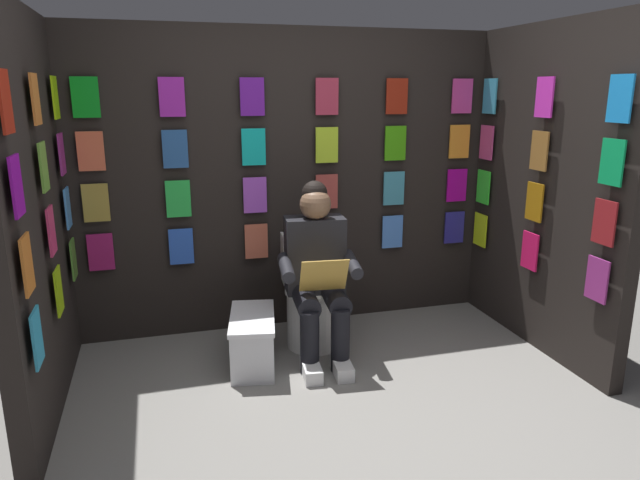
# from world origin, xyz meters

# --- Properties ---
(ground_plane) EXTENTS (30.00, 30.00, 0.00)m
(ground_plane) POSITION_xyz_m (0.00, 0.00, 0.00)
(ground_plane) COLOR gray
(display_wall_back) EXTENTS (3.21, 0.14, 2.21)m
(display_wall_back) POSITION_xyz_m (0.00, -1.69, 1.11)
(display_wall_back) COLOR black
(display_wall_back) RESTS_ON ground
(display_wall_left) EXTENTS (0.14, 1.64, 2.21)m
(display_wall_left) POSITION_xyz_m (-1.61, -0.82, 1.11)
(display_wall_left) COLOR black
(display_wall_left) RESTS_ON ground
(display_wall_right) EXTENTS (0.14, 1.64, 2.21)m
(display_wall_right) POSITION_xyz_m (1.61, -0.82, 1.11)
(display_wall_right) COLOR black
(display_wall_right) RESTS_ON ground
(toilet) EXTENTS (0.43, 0.57, 0.77)m
(toilet) POSITION_xyz_m (-0.06, -1.25, 0.33)
(toilet) COLOR white
(toilet) RESTS_ON ground
(person_reading) EXTENTS (0.55, 0.71, 1.19)m
(person_reading) POSITION_xyz_m (-0.04, -1.03, 0.60)
(person_reading) COLOR black
(person_reading) RESTS_ON ground
(comic_longbox_near) EXTENTS (0.39, 0.63, 0.35)m
(comic_longbox_near) POSITION_xyz_m (0.42, -0.99, 0.18)
(comic_longbox_near) COLOR silver
(comic_longbox_near) RESTS_ON ground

